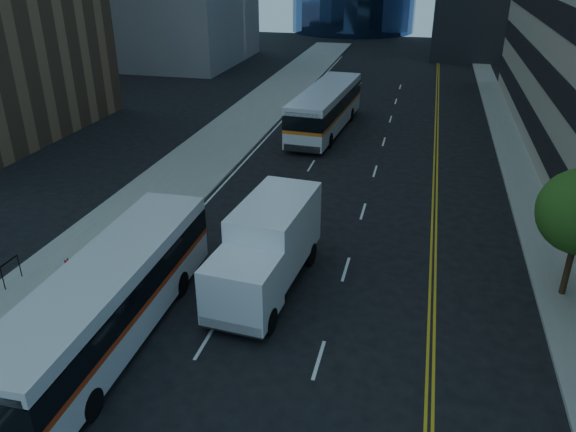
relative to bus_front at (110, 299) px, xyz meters
The scene contains 6 objects.
ground 6.95m from the bus_front, 12.23° to the right, with size 160.00×160.00×0.00m, color black.
sidewalk_west 23.94m from the bus_front, 99.40° to the left, with size 5.00×90.00×0.15m, color gray.
sidewalk_east 28.31m from the bus_front, 56.50° to the left, with size 2.00×90.00×0.15m, color gray.
bus_front is the anchor object (origin of this frame).
bus_rear 26.29m from the bus_front, 84.32° to the left, with size 3.54×12.51×3.19m.
box_truck 6.16m from the bus_front, 46.32° to the left, with size 3.00×7.25×3.39m.
Camera 1 is at (3.04, -12.52, 12.28)m, focal length 35.00 mm.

